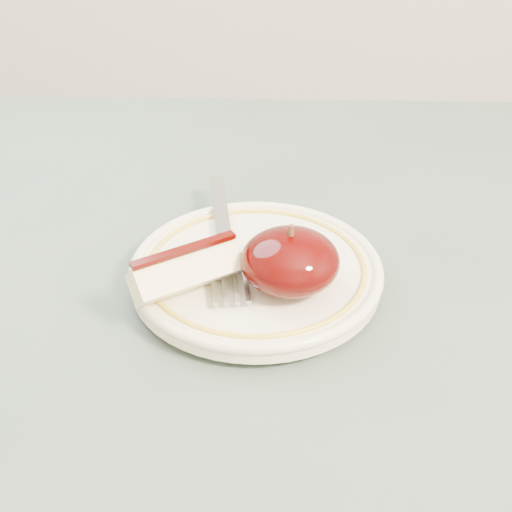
{
  "coord_description": "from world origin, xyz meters",
  "views": [
    {
      "loc": [
        -0.02,
        -0.37,
        1.08
      ],
      "look_at": [
        -0.04,
        0.07,
        0.78
      ],
      "focal_mm": 50.0,
      "sensor_mm": 36.0,
      "label": 1
    }
  ],
  "objects_px": {
    "table": "(303,432)",
    "fork": "(224,236)",
    "plate": "(256,271)",
    "apple_half": "(290,261)"
  },
  "relations": [
    {
      "from": "apple_half",
      "to": "fork",
      "type": "xyz_separation_m",
      "value": [
        -0.05,
        0.06,
        -0.02
      ]
    },
    {
      "from": "plate",
      "to": "fork",
      "type": "xyz_separation_m",
      "value": [
        -0.03,
        0.03,
        0.01
      ]
    },
    {
      "from": "plate",
      "to": "fork",
      "type": "relative_size",
      "value": 1.03
    },
    {
      "from": "table",
      "to": "fork",
      "type": "distance_m",
      "value": 0.16
    },
    {
      "from": "table",
      "to": "plate",
      "type": "bearing_deg",
      "value": 118.63
    },
    {
      "from": "fork",
      "to": "table",
      "type": "bearing_deg",
      "value": -155.73
    },
    {
      "from": "plate",
      "to": "apple_half",
      "type": "relative_size",
      "value": 2.7
    },
    {
      "from": "table",
      "to": "plate",
      "type": "xyz_separation_m",
      "value": [
        -0.04,
        0.07,
        0.1
      ]
    },
    {
      "from": "apple_half",
      "to": "fork",
      "type": "distance_m",
      "value": 0.08
    },
    {
      "from": "apple_half",
      "to": "fork",
      "type": "height_order",
      "value": "apple_half"
    }
  ]
}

